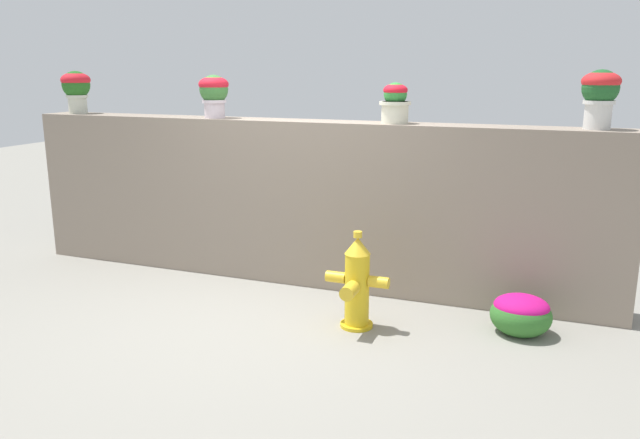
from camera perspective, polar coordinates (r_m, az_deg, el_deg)
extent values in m
plane|color=gray|center=(5.55, -5.75, -8.71)|extent=(24.00, 24.00, 0.00)
cube|color=gray|center=(6.23, -1.61, 1.58)|extent=(6.05, 0.41, 1.61)
cylinder|color=beige|center=(7.59, -21.16, 9.75)|extent=(0.20, 0.20, 0.20)
cylinder|color=beige|center=(7.59, -21.21, 10.39)|extent=(0.23, 0.23, 0.03)
sphere|color=#24611E|center=(7.58, -21.30, 11.34)|extent=(0.30, 0.30, 0.30)
ellipsoid|color=red|center=(7.58, -21.33, 11.74)|extent=(0.32, 0.32, 0.17)
cylinder|color=silver|center=(6.50, -9.56, 9.88)|extent=(0.20, 0.20, 0.18)
cylinder|color=silver|center=(6.49, -9.59, 10.55)|extent=(0.24, 0.24, 0.03)
sphere|color=#3B7435|center=(6.49, -9.63, 11.58)|extent=(0.29, 0.29, 0.29)
ellipsoid|color=red|center=(6.49, -9.65, 12.03)|extent=(0.30, 0.30, 0.16)
cylinder|color=beige|center=(5.80, 6.82, 9.64)|extent=(0.24, 0.24, 0.20)
cylinder|color=beige|center=(5.79, 6.84, 10.46)|extent=(0.29, 0.29, 0.03)
sphere|color=#308334|center=(5.79, 6.87, 11.24)|extent=(0.21, 0.21, 0.21)
ellipsoid|color=red|center=(5.79, 6.88, 11.60)|extent=(0.22, 0.22, 0.11)
cylinder|color=silver|center=(5.65, 23.93, 8.68)|extent=(0.21, 0.21, 0.23)
cylinder|color=silver|center=(5.65, 24.03, 9.71)|extent=(0.25, 0.25, 0.03)
sphere|color=#205928|center=(5.64, 24.15, 10.88)|extent=(0.29, 0.29, 0.29)
ellipsoid|color=red|center=(5.64, 24.20, 11.39)|extent=(0.31, 0.31, 0.16)
cylinder|color=gold|center=(5.32, 3.33, -9.51)|extent=(0.27, 0.27, 0.03)
cylinder|color=gold|center=(5.21, 3.38, -6.46)|extent=(0.20, 0.20, 0.63)
cone|color=yellow|center=(5.09, 3.44, -2.39)|extent=(0.21, 0.21, 0.14)
cylinder|color=yellow|center=(5.07, 3.45, -1.36)|extent=(0.07, 0.07, 0.05)
cylinder|color=yellow|center=(5.23, 1.46, -5.24)|extent=(0.17, 0.09, 0.09)
cylinder|color=yellow|center=(5.13, 5.37, -5.70)|extent=(0.17, 0.09, 0.09)
cylinder|color=yellow|center=(5.02, 2.71, -6.50)|extent=(0.12, 0.18, 0.12)
ellipsoid|color=#33702B|center=(5.38, 17.78, -8.31)|extent=(0.49, 0.44, 0.34)
ellipsoid|color=#C21270|center=(5.35, 17.84, -7.54)|extent=(0.44, 0.39, 0.19)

